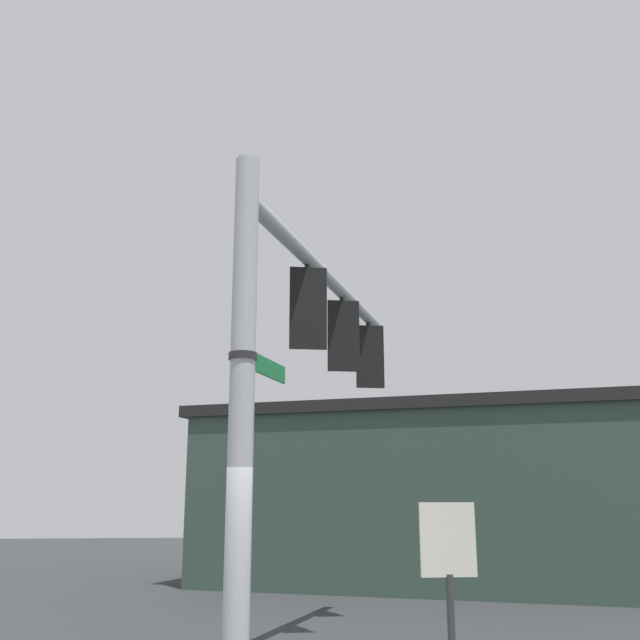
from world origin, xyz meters
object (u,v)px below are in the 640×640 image
traffic_light_nearest_pole (307,311)px  street_name_sign (255,362)px  historical_marker (449,574)px  traffic_light_mid_inner (342,338)px  traffic_light_mid_outer (368,358)px

traffic_light_nearest_pole → street_name_sign: traffic_light_nearest_pole is taller
historical_marker → street_name_sign: bearing=160.9°
traffic_light_mid_inner → historical_marker: bearing=-83.6°
traffic_light_mid_outer → historical_marker: 6.87m
traffic_light_mid_inner → traffic_light_mid_outer: size_ratio=1.00×
traffic_light_mid_outer → street_name_sign: size_ratio=0.93×
traffic_light_nearest_pole → traffic_light_mid_outer: bearing=65.6°
traffic_light_mid_outer → street_name_sign: bearing=-114.3°
traffic_light_nearest_pole → traffic_light_mid_inner: size_ratio=1.00×
street_name_sign → traffic_light_mid_outer: bearing=65.7°
traffic_light_nearest_pole → street_name_sign: bearing=-114.1°
traffic_light_nearest_pole → traffic_light_mid_inner: bearing=65.6°
traffic_light_nearest_pole → traffic_light_mid_outer: (1.57, 3.45, 0.00)m
traffic_light_nearest_pole → historical_marker: bearing=-63.2°
historical_marker → traffic_light_mid_outer: bearing=87.0°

